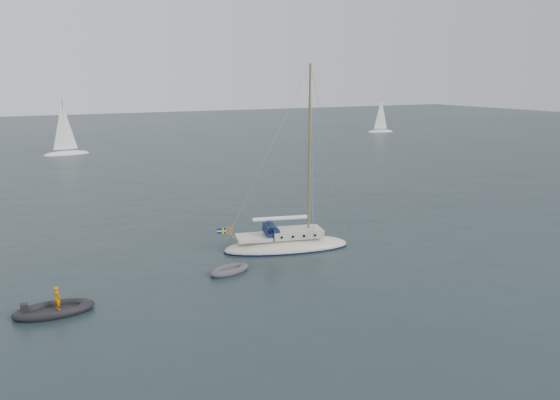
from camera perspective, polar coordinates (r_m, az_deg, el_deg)
ground at (r=33.69m, az=1.19°, el=-6.62°), size 300.00×300.00×0.00m
sailboat at (r=36.09m, az=0.71°, el=-3.71°), size 8.81×2.64×12.55m
dinghy at (r=32.19m, az=-5.33°, el=-7.30°), size 2.65×1.20×0.38m
rib at (r=28.95m, az=-22.59°, el=-10.50°), size 3.77×1.71×1.37m
distant_yacht_c at (r=86.06m, az=-21.64°, el=6.85°), size 6.49×3.46×8.59m
distant_yacht_b at (r=115.60m, az=10.49°, el=8.58°), size 5.71×3.05×7.57m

